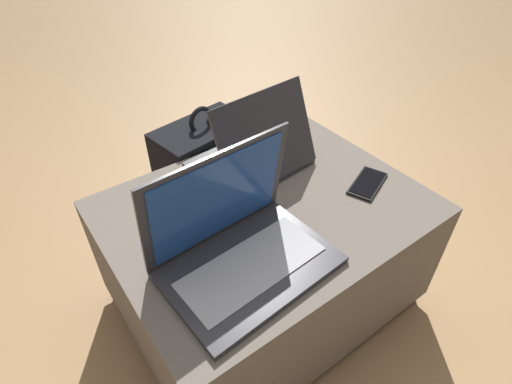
# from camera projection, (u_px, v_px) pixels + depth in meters

# --- Properties ---
(ground_plane) EXTENTS (14.00, 14.00, 0.00)m
(ground_plane) POSITION_uv_depth(u_px,v_px,m) (264.00, 298.00, 1.35)
(ground_plane) COLOR tan
(ottoman) EXTENTS (0.84, 0.65, 0.42)m
(ottoman) POSITION_uv_depth(u_px,v_px,m) (265.00, 256.00, 1.21)
(ottoman) COLOR #3D3832
(ottoman) RESTS_ON ground_plane
(laptop_near) EXTENTS (0.40, 0.29, 0.27)m
(laptop_near) POSITION_uv_depth(u_px,v_px,m) (239.00, 243.00, 0.90)
(laptop_near) COLOR #333338
(laptop_near) RESTS_ON ottoman
(laptop_far) EXTENTS (0.34, 0.29, 0.25)m
(laptop_far) POSITION_uv_depth(u_px,v_px,m) (255.00, 154.00, 1.18)
(laptop_far) COLOR #333338
(laptop_far) RESTS_ON ottoman
(cell_phone) EXTENTS (0.16, 0.12, 0.01)m
(cell_phone) POSITION_uv_depth(u_px,v_px,m) (367.00, 183.00, 1.15)
(cell_phone) COLOR black
(cell_phone) RESTS_ON ottoman
(backpack) EXTENTS (0.37, 0.29, 0.51)m
(backpack) POSITION_uv_depth(u_px,v_px,m) (204.00, 177.00, 1.52)
(backpack) COLOR black
(backpack) RESTS_ON ground_plane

